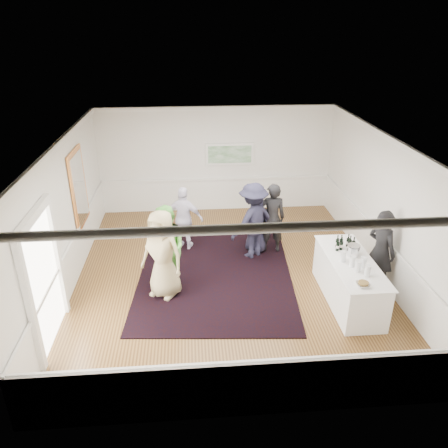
{
  "coord_description": "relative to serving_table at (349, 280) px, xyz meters",
  "views": [
    {
      "loc": [
        -0.81,
        -8.7,
        5.44
      ],
      "look_at": [
        -0.08,
        0.2,
        1.24
      ],
      "focal_mm": 35.0,
      "sensor_mm": 36.0,
      "label": 1
    }
  ],
  "objects": [
    {
      "name": "floor",
      "position": [
        -2.43,
        1.18,
        -0.49
      ],
      "size": [
        8.0,
        8.0,
        0.0
      ],
      "primitive_type": "plane",
      "color": "brown",
      "rests_on": "ground"
    },
    {
      "name": "wainscoting",
      "position": [
        -2.43,
        1.18,
        0.01
      ],
      "size": [
        7.0,
        8.0,
        1.0
      ],
      "primitive_type": null,
      "color": "white",
      "rests_on": "floor"
    },
    {
      "name": "guest_tan",
      "position": [
        -3.87,
        0.55,
        0.5
      ],
      "size": [
        1.14,
        1.02,
        1.96
      ],
      "primitive_type": "imported",
      "rotation": [
        0.0,
        0.0,
        -0.53
      ],
      "color": "tan",
      "rests_on": "floor"
    },
    {
      "name": "guest_lilac",
      "position": [
        -3.42,
        2.64,
        0.35
      ],
      "size": [
        1.06,
        0.67,
        1.68
      ],
      "primitive_type": "imported",
      "rotation": [
        0.0,
        0.0,
        2.85
      ],
      "color": "silver",
      "rests_on": "floor"
    },
    {
      "name": "wine_bottles",
      "position": [
        0.02,
        0.51,
        0.63
      ],
      "size": [
        0.43,
        0.27,
        0.31
      ],
      "color": "black",
      "rests_on": "serving_table"
    },
    {
      "name": "guest_dark_a",
      "position": [
        -1.74,
        2.09,
        0.48
      ],
      "size": [
        1.44,
        1.28,
        1.93
      ],
      "primitive_type": "imported",
      "rotation": [
        0.0,
        0.0,
        3.72
      ],
      "color": "#1E1D31",
      "rests_on": "floor"
    },
    {
      "name": "guest_green",
      "position": [
        -3.79,
        0.93,
        0.46
      ],
      "size": [
        1.09,
        1.16,
        1.88
      ],
      "primitive_type": "imported",
      "rotation": [
        0.0,
        0.0,
        -1.01
      ],
      "color": "#6DCE52",
      "rests_on": "floor"
    },
    {
      "name": "doorway",
      "position": [
        -5.87,
        -0.72,
        0.93
      ],
      "size": [
        0.1,
        1.78,
        2.56
      ],
      "color": "white",
      "rests_on": "wall_left"
    },
    {
      "name": "bartender",
      "position": [
        0.77,
        0.37,
        0.46
      ],
      "size": [
        0.72,
        0.82,
        1.9
      ],
      "primitive_type": "imported",
      "rotation": [
        0.0,
        0.0,
        2.05
      ],
      "color": "black",
      "rests_on": "floor"
    },
    {
      "name": "landscape_painting",
      "position": [
        -2.03,
        5.13,
        1.29
      ],
      "size": [
        1.44,
        0.06,
        0.66
      ],
      "color": "white",
      "rests_on": "wall_back"
    },
    {
      "name": "guest_navy",
      "position": [
        -1.6,
        2.36,
        0.25
      ],
      "size": [
        0.85,
        0.72,
        1.47
      ],
      "primitive_type": "imported",
      "rotation": [
        0.0,
        0.0,
        2.72
      ],
      "color": "#1E1D31",
      "rests_on": "floor"
    },
    {
      "name": "guest_dark_b",
      "position": [
        -1.23,
        2.31,
        0.43
      ],
      "size": [
        0.69,
        0.47,
        1.84
      ],
      "primitive_type": "imported",
      "rotation": [
        0.0,
        0.0,
        3.1
      ],
      "color": "black",
      "rests_on": "floor"
    },
    {
      "name": "serving_table",
      "position": [
        0.0,
        0.0,
        0.0
      ],
      "size": [
        0.91,
        2.38,
        0.97
      ],
      "color": "white",
      "rests_on": "floor"
    },
    {
      "name": "ice_bucket",
      "position": [
        0.1,
        0.2,
        0.59
      ],
      "size": [
        0.26,
        0.26,
        0.25
      ],
      "primitive_type": "cylinder",
      "color": "silver",
      "rests_on": "serving_table"
    },
    {
      "name": "ceiling",
      "position": [
        -2.43,
        1.18,
        2.71
      ],
      "size": [
        7.0,
        8.0,
        0.02
      ],
      "primitive_type": "cube",
      "color": "white",
      "rests_on": "wall_back"
    },
    {
      "name": "wall_left",
      "position": [
        -5.93,
        1.18,
        1.11
      ],
      "size": [
        0.02,
        8.0,
        3.2
      ],
      "primitive_type": "cube",
      "color": "white",
      "rests_on": "floor"
    },
    {
      "name": "mirror",
      "position": [
        -5.88,
        2.48,
        1.31
      ],
      "size": [
        0.05,
        1.25,
        1.85
      ],
      "color": "#F39547",
      "rests_on": "wall_left"
    },
    {
      "name": "wall_front",
      "position": [
        -2.43,
        -2.82,
        1.11
      ],
      "size": [
        7.0,
        0.02,
        3.2
      ],
      "primitive_type": "cube",
      "color": "white",
      "rests_on": "floor"
    },
    {
      "name": "wall_back",
      "position": [
        -2.43,
        5.18,
        1.11
      ],
      "size": [
        7.0,
        0.02,
        3.2
      ],
      "primitive_type": "cube",
      "color": "white",
      "rests_on": "floor"
    },
    {
      "name": "area_rug",
      "position": [
        -2.72,
        1.26,
        -0.48
      ],
      "size": [
        3.86,
        4.87,
        0.02
      ],
      "primitive_type": "cube",
      "rotation": [
        0.0,
        0.0,
        -0.08
      ],
      "color": "black",
      "rests_on": "floor"
    },
    {
      "name": "nut_bowl",
      "position": [
        -0.11,
        -0.92,
        0.52
      ],
      "size": [
        0.27,
        0.27,
        0.07
      ],
      "color": "white",
      "rests_on": "serving_table"
    },
    {
      "name": "wall_right",
      "position": [
        1.07,
        1.18,
        1.11
      ],
      "size": [
        0.02,
        8.0,
        3.2
      ],
      "primitive_type": "cube",
      "color": "white",
      "rests_on": "floor"
    },
    {
      "name": "juice_pitchers",
      "position": [
        -0.02,
        -0.3,
        0.6
      ],
      "size": [
        0.45,
        0.7,
        0.24
      ],
      "color": "#74AD3D",
      "rests_on": "serving_table"
    }
  ]
}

